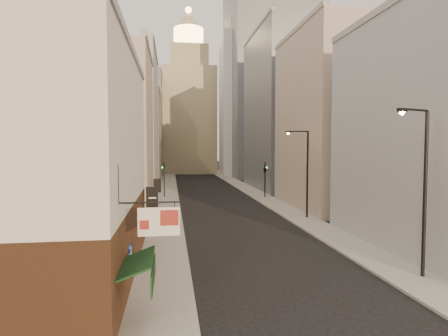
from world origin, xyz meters
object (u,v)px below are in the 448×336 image
streetlamp_near (422,183)px  traffic_light_left (164,173)px  clock_tower (189,108)px  white_tower (238,99)px  traffic_light_right (265,170)px  streetlamp_mid (305,169)px

streetlamp_near → traffic_light_left: (-13.93, 34.42, -1.70)m
clock_tower → traffic_light_left: 53.47m
white_tower → traffic_light_left: (-16.96, -37.20, -15.19)m
clock_tower → white_tower: bearing=-51.8°
traffic_light_right → streetlamp_near: bearing=85.4°
traffic_light_right → traffic_light_left: bearing=-14.7°
clock_tower → streetlamp_near: (7.97, -85.62, -12.52)m
traffic_light_left → clock_tower: bearing=-116.4°
streetlamp_mid → traffic_light_right: bearing=99.8°
clock_tower → traffic_light_left: size_ratio=8.98×
white_tower → streetlamp_near: size_ratio=4.63×
streetlamp_mid → traffic_light_right: size_ratio=1.72×
clock_tower → streetlamp_mid: size_ratio=5.23×
white_tower → streetlamp_near: 72.95m
white_tower → traffic_light_left: bearing=-114.5°
clock_tower → white_tower: 17.83m
white_tower → streetlamp_mid: (-3.07, -54.52, -13.70)m
traffic_light_left → traffic_light_right: 13.92m
white_tower → traffic_light_right: 42.35m
clock_tower → traffic_light_left: bearing=-96.6°
streetlamp_near → streetlamp_mid: (-0.04, 17.10, -0.21)m
white_tower → streetlamp_near: (-3.03, -71.62, -13.49)m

